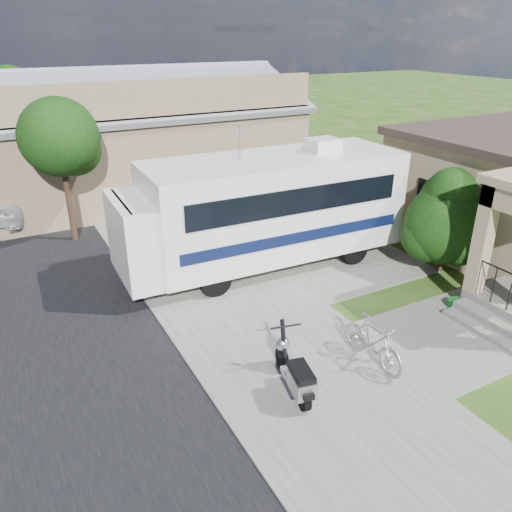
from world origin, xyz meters
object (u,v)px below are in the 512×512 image
scooter (295,372)px  garden_hose (457,305)px  shrub (446,219)px  bicycle (373,344)px  motorhome (264,207)px

scooter → garden_hose: bearing=20.8°
shrub → bicycle: (-4.70, -2.59, -1.04)m
scooter → bicycle: size_ratio=1.01×
shrub → scooter: shrub is taller
shrub → garden_hose: (-1.30, -1.81, -1.45)m
bicycle → garden_hose: 3.50m
motorhome → garden_hose: bearing=-54.9°
motorhome → scooter: motorhome is taller
motorhome → bicycle: size_ratio=4.80×
bicycle → scooter: bearing=178.5°
scooter → motorhome: bearing=79.0°
motorhome → shrub: size_ratio=2.70×
garden_hose → bicycle: bearing=-167.1°
scooter → bicycle: (1.87, 0.01, 0.00)m
shrub → scooter: bearing=-158.4°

